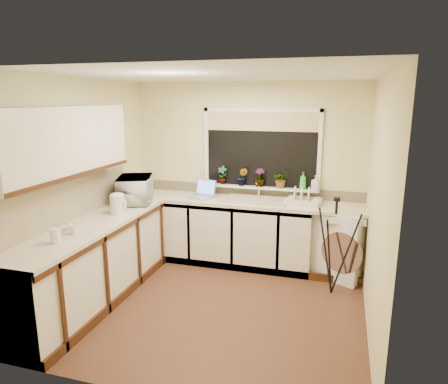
% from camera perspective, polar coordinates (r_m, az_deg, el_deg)
% --- Properties ---
extents(floor, '(3.20, 3.20, 0.00)m').
position_cam_1_polar(floor, '(4.65, -1.36, -15.50)').
color(floor, '#573022').
rests_on(floor, ground).
extents(ceiling, '(3.20, 3.20, 0.00)m').
position_cam_1_polar(ceiling, '(4.09, -1.55, 16.22)').
color(ceiling, white).
rests_on(ceiling, ground).
extents(wall_back, '(3.20, 0.00, 3.20)m').
position_cam_1_polar(wall_back, '(5.62, 3.23, 2.83)').
color(wall_back, beige).
rests_on(wall_back, ground).
extents(wall_front, '(3.20, 0.00, 3.20)m').
position_cam_1_polar(wall_front, '(2.88, -10.68, -7.55)').
color(wall_front, beige).
rests_on(wall_front, ground).
extents(wall_left, '(0.00, 3.00, 3.00)m').
position_cam_1_polar(wall_left, '(4.92, -19.47, 0.61)').
color(wall_left, beige).
rests_on(wall_left, ground).
extents(wall_right, '(0.00, 3.00, 3.00)m').
position_cam_1_polar(wall_right, '(4.03, 20.78, -2.18)').
color(wall_right, beige).
rests_on(wall_right, ground).
extents(base_cabinet_back, '(2.55, 0.60, 0.86)m').
position_cam_1_polar(base_cabinet_back, '(5.62, -0.82, -5.53)').
color(base_cabinet_back, silver).
rests_on(base_cabinet_back, floor).
extents(base_cabinet_left, '(0.54, 2.40, 0.86)m').
position_cam_1_polar(base_cabinet_left, '(4.76, -17.86, -9.76)').
color(base_cabinet_left, silver).
rests_on(base_cabinet_left, floor).
extents(worktop_back, '(3.20, 0.60, 0.04)m').
position_cam_1_polar(worktop_back, '(5.41, 2.46, -1.32)').
color(worktop_back, beige).
rests_on(worktop_back, base_cabinet_back).
extents(worktop_left, '(0.60, 2.40, 0.04)m').
position_cam_1_polar(worktop_left, '(4.60, -18.26, -4.59)').
color(worktop_left, beige).
rests_on(worktop_left, base_cabinet_left).
extents(upper_cabinet, '(0.28, 1.90, 0.70)m').
position_cam_1_polar(upper_cabinet, '(4.39, -21.75, 6.59)').
color(upper_cabinet, silver).
rests_on(upper_cabinet, wall_left).
extents(splashback_left, '(0.02, 2.40, 0.45)m').
position_cam_1_polar(splashback_left, '(4.71, -21.36, -1.36)').
color(splashback_left, beige).
rests_on(splashback_left, wall_left).
extents(splashback_back, '(3.20, 0.02, 0.14)m').
position_cam_1_polar(splashback_back, '(5.66, 3.17, 0.27)').
color(splashback_back, beige).
rests_on(splashback_back, wall_back).
extents(window_glass, '(1.50, 0.02, 1.00)m').
position_cam_1_polar(window_glass, '(5.52, 5.27, 6.01)').
color(window_glass, black).
rests_on(window_glass, wall_back).
extents(window_blind, '(1.50, 0.02, 0.25)m').
position_cam_1_polar(window_blind, '(5.46, 5.30, 9.89)').
color(window_blind, tan).
rests_on(window_blind, wall_back).
extents(windowsill, '(1.60, 0.14, 0.03)m').
position_cam_1_polar(windowsill, '(5.55, 5.05, 0.66)').
color(windowsill, white).
rests_on(windowsill, wall_back).
extents(sink, '(0.82, 0.46, 0.03)m').
position_cam_1_polar(sink, '(5.36, 4.54, -1.12)').
color(sink, tan).
rests_on(sink, worktop_back).
extents(faucet, '(0.03, 0.03, 0.24)m').
position_cam_1_polar(faucet, '(5.51, 4.94, 0.40)').
color(faucet, silver).
rests_on(faucet, worktop_back).
extents(washing_machine, '(0.81, 0.80, 0.88)m').
position_cam_1_polar(washing_machine, '(5.39, 16.30, -6.81)').
color(washing_machine, white).
rests_on(washing_machine, floor).
extents(laptop, '(0.39, 0.36, 0.23)m').
position_cam_1_polar(laptop, '(5.55, -3.03, -0.08)').
color(laptop, '#9B9AA2').
rests_on(laptop, worktop_back).
extents(kettle, '(0.17, 0.17, 0.22)m').
position_cam_1_polar(kettle, '(4.90, -14.83, -1.70)').
color(kettle, silver).
rests_on(kettle, worktop_left).
extents(dish_rack, '(0.48, 0.39, 0.07)m').
position_cam_1_polar(dish_rack, '(5.27, 11.12, -1.35)').
color(dish_rack, beige).
rests_on(dish_rack, worktop_back).
extents(tripod, '(0.68, 0.68, 1.15)m').
position_cam_1_polar(tripod, '(4.82, 15.27, -7.41)').
color(tripod, black).
rests_on(tripod, floor).
extents(glass_jug, '(0.10, 0.10, 0.14)m').
position_cam_1_polar(glass_jug, '(4.12, -22.68, -5.74)').
color(glass_jug, white).
rests_on(glass_jug, worktop_left).
extents(steel_jar, '(0.07, 0.07, 0.10)m').
position_cam_1_polar(steel_jar, '(4.46, -21.10, -4.46)').
color(steel_jar, white).
rests_on(steel_jar, worktop_left).
extents(microwave, '(0.60, 0.71, 0.34)m').
position_cam_1_polar(microwave, '(5.37, -12.42, 0.34)').
color(microwave, white).
rests_on(microwave, worktop_left).
extents(plant_a, '(0.14, 0.10, 0.26)m').
position_cam_1_polar(plant_a, '(5.65, -0.23, 2.41)').
color(plant_a, '#999999').
rests_on(plant_a, windowsill).
extents(plant_b, '(0.14, 0.11, 0.25)m').
position_cam_1_polar(plant_b, '(5.54, 2.62, 2.16)').
color(plant_b, '#999999').
rests_on(plant_b, windowsill).
extents(plant_c, '(0.15, 0.15, 0.25)m').
position_cam_1_polar(plant_c, '(5.51, 5.06, 2.06)').
color(plant_c, '#999999').
rests_on(plant_c, windowsill).
extents(plant_d, '(0.26, 0.25, 0.24)m').
position_cam_1_polar(plant_d, '(5.46, 8.06, 1.81)').
color(plant_d, '#999999').
rests_on(plant_d, windowsill).
extents(soap_bottle_green, '(0.11, 0.11, 0.23)m').
position_cam_1_polar(soap_bottle_green, '(5.44, 11.08, 1.60)').
color(soap_bottle_green, green).
rests_on(soap_bottle_green, windowsill).
extents(soap_bottle_clear, '(0.12, 0.12, 0.20)m').
position_cam_1_polar(soap_bottle_clear, '(5.41, 12.84, 1.29)').
color(soap_bottle_clear, '#999999').
rests_on(soap_bottle_clear, windowsill).
extents(cup_back, '(0.15, 0.15, 0.09)m').
position_cam_1_polar(cup_back, '(5.26, 13.01, -1.30)').
color(cup_back, beige).
rests_on(cup_back, worktop_back).
extents(cup_left, '(0.13, 0.13, 0.09)m').
position_cam_1_polar(cup_left, '(4.34, -20.42, -4.93)').
color(cup_left, '#EFE6C5').
rests_on(cup_left, worktop_left).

